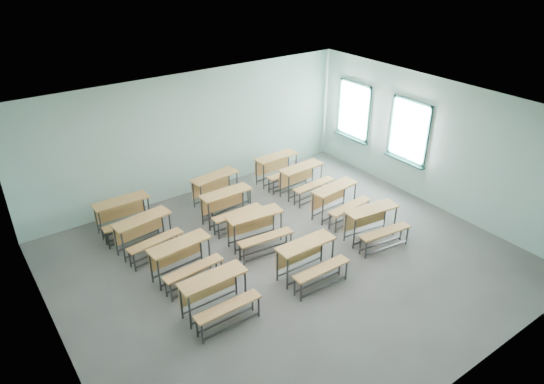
% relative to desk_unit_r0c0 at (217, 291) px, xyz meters
% --- Properties ---
extents(room, '(9.04, 8.04, 3.24)m').
position_rel_desk_unit_r0c0_xyz_m(room, '(2.09, 0.58, 1.08)').
color(room, slate).
rests_on(room, ground).
extents(desk_unit_r0c0, '(1.25, 0.84, 0.78)m').
position_rel_desk_unit_r0c0_xyz_m(desk_unit_r0c0, '(0.00, 0.00, 0.00)').
color(desk_unit_r0c0, '#CB8E49').
rests_on(desk_unit_r0c0, ground).
extents(desk_unit_r0c1, '(1.25, 0.85, 0.78)m').
position_rel_desk_unit_r0c0_xyz_m(desk_unit_r0c1, '(2.02, -0.13, 0.00)').
color(desk_unit_r0c1, '#CB8E49').
rests_on(desk_unit_r0c1, ground).
extents(desk_unit_r0c2, '(1.34, 0.98, 0.78)m').
position_rel_desk_unit_r0c0_xyz_m(desk_unit_r0c2, '(4.04, 0.07, 0.00)').
color(desk_unit_r0c2, '#CB8E49').
rests_on(desk_unit_r0c2, ground).
extents(desk_unit_r1c0, '(1.30, 0.92, 0.78)m').
position_rel_desk_unit_r0c0_xyz_m(desk_unit_r1c0, '(-0.00, 1.31, 0.00)').
color(desk_unit_r1c0, '#CB8E49').
rests_on(desk_unit_r1c0, ground).
extents(desk_unit_r1c1, '(1.33, 0.96, 0.78)m').
position_rel_desk_unit_r0c0_xyz_m(desk_unit_r1c1, '(1.81, 1.39, 0.00)').
color(desk_unit_r1c1, '#CB8E49').
rests_on(desk_unit_r1c1, ground).
extents(desk_unit_r1c2, '(1.32, 0.95, 0.78)m').
position_rel_desk_unit_r0c0_xyz_m(desk_unit_r1c2, '(4.11, 1.32, 0.00)').
color(desk_unit_r1c2, '#CB8E49').
rests_on(desk_unit_r1c2, ground).
extents(desk_unit_r2c0, '(1.34, 0.98, 0.78)m').
position_rel_desk_unit_r0c0_xyz_m(desk_unit_r2c0, '(-0.23, 2.64, 0.00)').
color(desk_unit_r2c0, '#CB8E49').
rests_on(desk_unit_r2c0, ground).
extents(desk_unit_r2c1, '(1.24, 0.83, 0.78)m').
position_rel_desk_unit_r0c0_xyz_m(desk_unit_r2c1, '(1.83, 2.61, 0.00)').
color(desk_unit_r2c1, '#CB8E49').
rests_on(desk_unit_r2c1, ground).
extents(desk_unit_r2c2, '(1.29, 0.90, 0.78)m').
position_rel_desk_unit_r0c0_xyz_m(desk_unit_r2c2, '(4.16, 2.68, 0.00)').
color(desk_unit_r2c2, '#CB8E49').
rests_on(desk_unit_r2c2, ground).
extents(desk_unit_r3c0, '(1.25, 0.85, 0.78)m').
position_rel_desk_unit_r0c0_xyz_m(desk_unit_r3c0, '(-0.32, 3.66, 0.00)').
color(desk_unit_r3c0, '#CB8E49').
rests_on(desk_unit_r3c0, ground).
extents(desk_unit_r3c1, '(1.34, 0.99, 0.78)m').
position_rel_desk_unit_r0c0_xyz_m(desk_unit_r3c1, '(2.08, 3.54, 0.00)').
color(desk_unit_r3c1, '#CB8E49').
rests_on(desk_unit_r3c1, ground).
extents(desk_unit_r3c2, '(1.27, 0.88, 0.78)m').
position_rel_desk_unit_r0c0_xyz_m(desk_unit_r3c2, '(4.04, 3.61, 0.00)').
color(desk_unit_r3c2, '#CB8E49').
rests_on(desk_unit_r3c2, ground).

